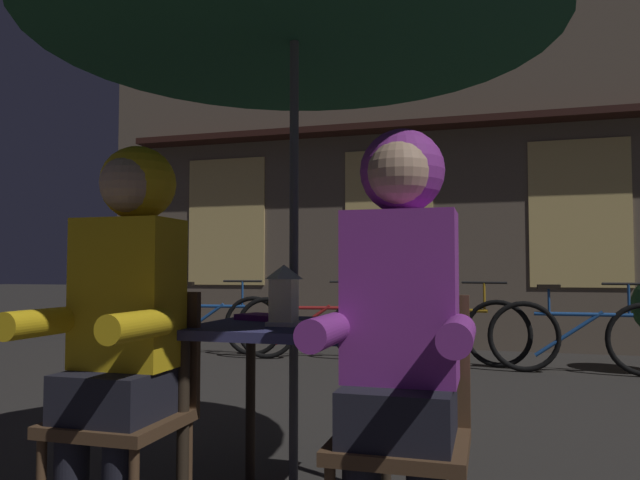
% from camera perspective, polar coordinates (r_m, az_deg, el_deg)
% --- Properties ---
extents(cafe_table, '(0.72, 0.72, 0.74)m').
position_cam_1_polar(cafe_table, '(2.38, -2.53, -10.44)').
color(cafe_table, navy).
rests_on(cafe_table, ground_plane).
extents(lantern, '(0.11, 0.11, 0.23)m').
position_cam_1_polar(lantern, '(2.27, -3.49, -5.14)').
color(lantern, white).
rests_on(lantern, cafe_table).
extents(chair_left, '(0.40, 0.40, 0.87)m').
position_cam_1_polar(chair_left, '(2.28, -17.57, -14.43)').
color(chair_left, '#513823').
rests_on(chair_left, ground_plane).
extents(chair_right, '(0.40, 0.40, 0.87)m').
position_cam_1_polar(chair_right, '(1.94, 7.95, -16.62)').
color(chair_right, '#513823').
rests_on(chair_right, ground_plane).
extents(person_left_hooded, '(0.45, 0.56, 1.40)m').
position_cam_1_polar(person_left_hooded, '(2.19, -18.25, -5.47)').
color(person_left_hooded, black).
rests_on(person_left_hooded, ground_plane).
extents(person_right_hooded, '(0.45, 0.56, 1.40)m').
position_cam_1_polar(person_right_hooded, '(1.83, 7.63, -6.13)').
color(person_right_hooded, black).
rests_on(person_right_hooded, ground_plane).
extents(shopfront_building, '(10.00, 0.93, 6.20)m').
position_cam_1_polar(shopfront_building, '(7.92, 14.96, 12.90)').
color(shopfront_building, '#6B5B4C').
rests_on(shopfront_building, ground_plane).
extents(bicycle_nearest, '(1.67, 0.26, 0.84)m').
position_cam_1_polar(bicycle_nearest, '(6.83, -10.64, -7.89)').
color(bicycle_nearest, black).
rests_on(bicycle_nearest, ground_plane).
extents(bicycle_second, '(1.66, 0.38, 0.84)m').
position_cam_1_polar(bicycle_second, '(6.41, -0.62, -8.28)').
color(bicycle_second, black).
rests_on(bicycle_second, ground_plane).
extents(bicycle_third, '(1.66, 0.34, 0.84)m').
position_cam_1_polar(bicycle_third, '(6.22, 11.92, -8.38)').
color(bicycle_third, black).
rests_on(bicycle_third, ground_plane).
extents(bicycle_fourth, '(1.68, 0.09, 0.84)m').
position_cam_1_polar(bicycle_fourth, '(5.99, 23.84, -8.42)').
color(bicycle_fourth, black).
rests_on(bicycle_fourth, ground_plane).
extents(book, '(0.24, 0.20, 0.02)m').
position_cam_1_polar(book, '(2.54, -5.54, -7.35)').
color(book, '#661E7A').
rests_on(book, cafe_table).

